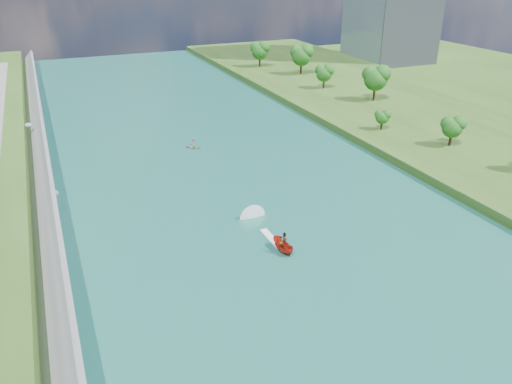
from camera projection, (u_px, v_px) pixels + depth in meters
name	position (u px, v px, depth m)	size (l,w,h in m)	color
ground	(301.00, 263.00, 55.96)	(260.00, 260.00, 0.00)	#2D5119
river_water	(236.00, 192.00, 72.51)	(55.00, 240.00, 0.10)	#185B52
berm_east	(491.00, 142.00, 90.02)	(44.00, 240.00, 1.50)	#2D5119
riprap_bank	(44.00, 217.00, 61.96)	(3.91, 236.00, 4.06)	slate
trees_east	(369.00, 89.00, 106.22)	(15.97, 141.93, 9.60)	#1C4B14
motorboat	(276.00, 238.00, 59.41)	(3.60, 18.67, 2.21)	#B51C0E
raft	(194.00, 146.00, 88.90)	(3.21, 3.12, 1.58)	#92969A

